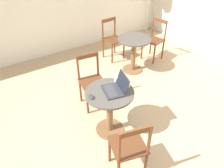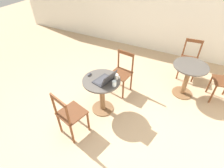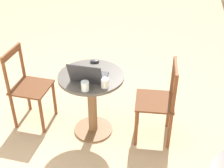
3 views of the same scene
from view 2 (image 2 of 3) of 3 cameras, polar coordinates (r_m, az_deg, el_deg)
ground_plane at (r=3.29m, az=-5.48°, el=-12.68°), size 16.00×16.00×0.00m
wall_back at (r=5.18m, az=14.05°, el=24.50°), size 9.40×0.06×2.70m
cafe_table_near at (r=3.17m, az=-3.32°, el=-1.74°), size 0.67×0.67×0.72m
cafe_table_mid at (r=3.84m, az=23.59°, el=2.86°), size 0.67×0.67×0.72m
chair_near_back at (r=3.66m, az=3.22°, el=3.57°), size 0.44×0.44×0.90m
chair_near_front at (r=2.89m, az=-13.60°, el=-9.71°), size 0.48×0.48×0.90m
chair_mid_back at (r=4.48m, az=23.92°, el=7.32°), size 0.42×0.42×0.90m
laptop at (r=2.96m, az=-2.33°, el=1.43°), size 0.37×0.39×0.23m
mouse at (r=3.15m, az=-7.38°, el=3.15°), size 0.06×0.10×0.03m
mug at (r=3.02m, az=1.43°, el=2.40°), size 0.11×0.07×0.09m
drinking_glass at (r=2.88m, az=0.73°, el=0.19°), size 0.08×0.08×0.09m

